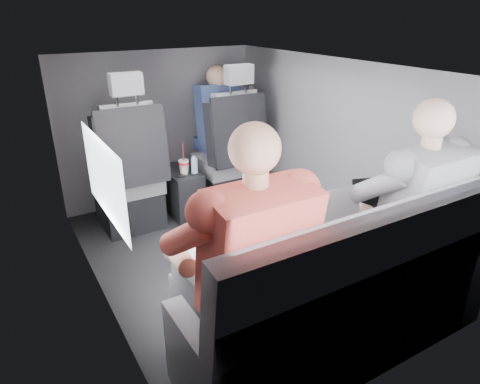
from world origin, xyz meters
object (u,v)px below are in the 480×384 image
front_seat_right (229,163)px  passenger_front_right (218,118)px  laptop_silver (315,224)px  laptop_black (368,206)px  water_bottle (194,166)px  passenger_rear_left (240,264)px  center_console (182,192)px  passenger_rear_right (399,213)px  rear_bench (336,305)px  laptop_white (231,249)px  front_seat_left (130,182)px  soda_cup (184,166)px

front_seat_right → passenger_front_right: (0.04, 0.26, 0.35)m
laptop_silver → laptop_black: (0.40, 0.02, -0.00)m
water_bottle → passenger_rear_left: passenger_rear_left is taller
center_console → passenger_rear_right: bearing=-75.1°
rear_bench → passenger_rear_left: passenger_rear_left is taller
laptop_black → passenger_rear_right: 0.19m
laptop_white → passenger_front_right: passenger_front_right is taller
laptop_silver → passenger_front_right: (0.44, 1.90, 0.11)m
laptop_silver → passenger_rear_right: (0.45, -0.16, 0.02)m
center_console → passenger_rear_left: (-0.50, -1.85, 0.46)m
front_seat_left → passenger_rear_right: 2.05m
passenger_rear_left → passenger_rear_right: size_ratio=1.01×
front_seat_left → passenger_rear_right: bearing=-62.4°
center_console → passenger_front_right: size_ratio=0.61×
laptop_white → laptop_silver: laptop_silver is taller
front_seat_right → passenger_rear_left: size_ratio=0.97×
center_console → front_seat_left: bearing=-174.9°
water_bottle → laptop_black: bearing=-76.4°
laptop_white → laptop_silver: size_ratio=0.91×
laptop_silver → soda_cup: bearing=91.7°
passenger_front_right → rear_bench: bearing=-102.7°
water_bottle → passenger_rear_right: size_ratio=0.12×
laptop_white → rear_bench: bearing=-30.6°
water_bottle → passenger_rear_right: (0.42, -1.72, 0.18)m
laptop_white → passenger_rear_left: bearing=-107.5°
soda_cup → laptop_black: bearing=-74.2°
center_console → laptop_silver: 1.74m
front_seat_left → laptop_silver: bearing=-73.3°
front_seat_left → passenger_front_right: 1.03m
laptop_white → water_bottle: bearing=71.3°
front_seat_left → laptop_black: 1.87m
laptop_white → passenger_rear_right: 0.96m
laptop_silver → passenger_front_right: bearing=76.9°
laptop_black → passenger_front_right: 1.89m
water_bottle → laptop_black: laptop_black is taller
front_seat_left → passenger_rear_right: passenger_rear_right is taller
rear_bench → passenger_front_right: 2.26m
front_seat_right → rear_bench: size_ratio=0.79×
soda_cup → laptop_silver: size_ratio=0.67×
soda_cup → water_bottle: 0.09m
water_bottle → passenger_rear_left: size_ratio=0.12×
passenger_front_right → soda_cup: bearing=-147.6°
water_bottle → rear_bench: bearing=-92.3°
center_console → soda_cup: soda_cup is taller
front_seat_right → passenger_front_right: front_seat_right is taller
front_seat_right → laptop_black: front_seat_right is taller
passenger_front_right → passenger_rear_left: bearing=-115.6°
center_console → passenger_rear_right: (0.49, -1.85, 0.45)m
laptop_black → passenger_rear_right: size_ratio=0.33×
center_console → laptop_white: 1.79m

